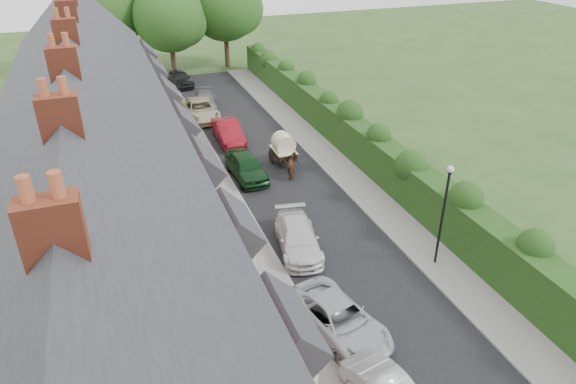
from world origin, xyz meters
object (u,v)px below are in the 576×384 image
object	(u,v)px
lamppost	(445,204)
horse	(293,166)
car_silver_b	(339,319)
car_green	(246,166)
car_black	(180,78)
car_beige	(200,110)
horse_cart	(283,147)
car_white	(298,238)
car_grey	(205,100)
car_red	(228,132)

from	to	relation	value
lamppost	horse	size ratio (longest dim) A/B	3.13
car_silver_b	car_green	bearing A→B (deg)	75.49
car_black	horse	bearing A→B (deg)	-89.62
car_beige	car_green	bearing A→B (deg)	-88.21
car_beige	car_silver_b	bearing A→B (deg)	-90.59
lamppost	horse_cart	xyz separation A→B (m)	(-3.06, 12.71, -2.03)
car_beige	horse_cart	size ratio (longest dim) A/B	1.75
car_green	car_white	bearing A→B (deg)	-91.45
lamppost	car_grey	world-z (taller)	lamppost
horse	car_silver_b	bearing A→B (deg)	93.86
car_white	car_silver_b	bearing A→B (deg)	-85.00
lamppost	car_grey	xyz separation A→B (m)	(-5.49, 25.69, -2.66)
car_silver_b	horse	size ratio (longest dim) A/B	2.98
car_red	car_black	bearing A→B (deg)	94.03
car_red	car_black	size ratio (longest dim) A/B	1.05
lamppost	horse_cart	distance (m)	13.23
horse_cart	horse	bearing A→B (deg)	-90.00
car_red	car_black	distance (m)	14.98
car_white	car_green	bearing A→B (deg)	101.68
lamppost	car_green	size ratio (longest dim) A/B	1.15
car_silver_b	car_grey	world-z (taller)	car_silver_b
car_silver_b	car_grey	xyz separation A→B (m)	(0.73, 28.20, -0.05)
lamppost	car_white	size ratio (longest dim) A/B	1.11
car_white	car_beige	size ratio (longest dim) A/B	0.87
car_beige	car_black	xyz separation A→B (m)	(0.00, 9.47, -0.00)
lamppost	car_silver_b	distance (m)	7.20
car_silver_b	lamppost	bearing A→B (deg)	8.93
car_grey	car_black	distance (m)	7.07
car_green	car_beige	distance (m)	11.42
car_silver_b	car_white	xyz separation A→B (m)	(0.56, 5.87, -0.01)
lamppost	car_black	world-z (taller)	lamppost
car_grey	horse	xyz separation A→B (m)	(2.43, -14.77, 0.06)
car_silver_b	car_red	xyz separation A→B (m)	(0.74, 20.25, 0.07)
car_green	horse	xyz separation A→B (m)	(2.78, -0.90, -0.07)
car_green	car_beige	world-z (taller)	car_green
car_black	car_beige	bearing A→B (deg)	-98.33
car_green	car_red	bearing A→B (deg)	83.84
car_red	horse_cart	size ratio (longest dim) A/B	1.50
car_red	horse	bearing A→B (deg)	-69.92
car_grey	car_black	world-z (taller)	car_black
car_grey	horse	size ratio (longest dim) A/B	2.66
car_grey	car_black	size ratio (longest dim) A/B	1.01
car_beige	horse	bearing A→B (deg)	-75.81
car_silver_b	horse_cart	xyz separation A→B (m)	(3.16, 15.21, 0.58)
car_silver_b	horse	bearing A→B (deg)	63.76
horse	horse_cart	size ratio (longest dim) A/B	0.54
car_silver_b	car_white	bearing A→B (deg)	71.55
car_red	horse_cart	world-z (taller)	horse_cart
car_white	horse	world-z (taller)	horse
lamppost	car_black	xyz separation A→B (m)	(-6.40, 32.70, -2.55)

